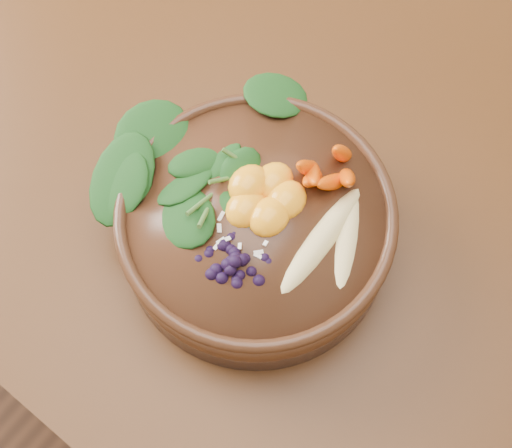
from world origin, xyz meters
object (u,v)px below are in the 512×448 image
object	(u,v)px
dining_table	(219,87)
carrot_cluster	(335,149)
blueberry_pile	(234,257)
kale_heap	(239,140)
banana_halves	(336,233)
mandarin_cluster	(265,192)
stoneware_bowl	(256,228)

from	to	relation	value
dining_table	carrot_cluster	distance (m)	0.32
carrot_cluster	blueberry_pile	size ratio (longest dim) A/B	0.60
kale_heap	blueberry_pile	world-z (taller)	kale_heap
banana_halves	mandarin_cluster	size ratio (longest dim) A/B	1.80
dining_table	carrot_cluster	size ratio (longest dim) A/B	21.09
stoneware_bowl	mandarin_cluster	bearing A→B (deg)	98.57
carrot_cluster	banana_halves	size ratio (longest dim) A/B	0.48
banana_halves	carrot_cluster	bearing A→B (deg)	113.06
carrot_cluster	blueberry_pile	world-z (taller)	carrot_cluster
carrot_cluster	mandarin_cluster	bearing A→B (deg)	-129.81
stoneware_bowl	banana_halves	distance (m)	0.09
stoneware_bowl	mandarin_cluster	xyz separation A→B (m)	(-0.00, 0.02, 0.05)
dining_table	blueberry_pile	distance (m)	0.37
dining_table	kale_heap	world-z (taller)	kale_heap
banana_halves	mandarin_cluster	xyz separation A→B (m)	(-0.08, -0.01, 0.00)
banana_halves	blueberry_pile	size ratio (longest dim) A/B	1.24
banana_halves	mandarin_cluster	distance (m)	0.08
dining_table	stoneware_bowl	distance (m)	0.30
stoneware_bowl	banana_halves	bearing A→B (deg)	17.65
kale_heap	mandarin_cluster	world-z (taller)	kale_heap
mandarin_cluster	dining_table	bearing A→B (deg)	141.00
dining_table	stoneware_bowl	world-z (taller)	stoneware_bowl
kale_heap	mandarin_cluster	size ratio (longest dim) A/B	2.07
stoneware_bowl	carrot_cluster	world-z (taller)	carrot_cluster
carrot_cluster	blueberry_pile	bearing A→B (deg)	-109.55
stoneware_bowl	dining_table	bearing A→B (deg)	138.53
carrot_cluster	banana_halves	xyz separation A→B (m)	(0.05, -0.06, -0.02)
blueberry_pile	stoneware_bowl	bearing A→B (deg)	107.77
mandarin_cluster	blueberry_pile	bearing A→B (deg)	-74.36
stoneware_bowl	blueberry_pile	distance (m)	0.08
mandarin_cluster	kale_heap	bearing A→B (deg)	153.13
mandarin_cluster	blueberry_pile	size ratio (longest dim) A/B	0.69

